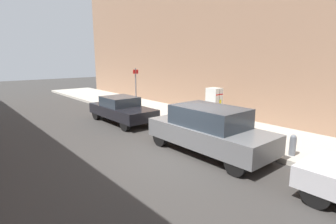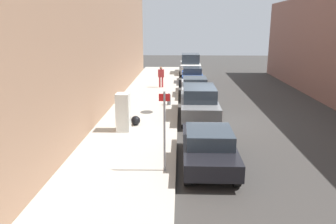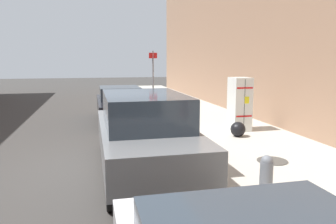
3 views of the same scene
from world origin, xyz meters
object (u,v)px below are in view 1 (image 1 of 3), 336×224
(discarded_refrigerator, at_px, (214,104))
(trash_bag, at_px, (221,120))
(fire_hydrant, at_px, (293,145))
(street_sign_post, at_px, (136,88))
(parked_sedan_dark, at_px, (122,109))
(parked_suv_gray, at_px, (209,129))

(discarded_refrigerator, xyz_separation_m, trash_bag, (0.44, 0.86, -0.65))
(discarded_refrigerator, xyz_separation_m, fire_hydrant, (1.93, 5.14, -0.50))
(street_sign_post, xyz_separation_m, parked_sedan_dark, (1.53, 0.86, -0.95))
(parked_sedan_dark, bearing_deg, street_sign_post, -150.65)
(discarded_refrigerator, distance_m, street_sign_post, 4.82)
(fire_hydrant, relative_size, trash_bag, 1.63)
(trash_bag, height_order, parked_sedan_dark, parked_sedan_dark)
(street_sign_post, distance_m, parked_suv_gray, 7.31)
(discarded_refrigerator, distance_m, fire_hydrant, 5.51)
(fire_hydrant, distance_m, trash_bag, 4.53)
(street_sign_post, relative_size, fire_hydrant, 3.64)
(fire_hydrant, height_order, parked_sedan_dark, parked_sedan_dark)
(discarded_refrigerator, height_order, trash_bag, discarded_refrigerator)
(parked_sedan_dark, bearing_deg, fire_hydrant, 101.28)
(discarded_refrigerator, relative_size, fire_hydrant, 2.36)
(street_sign_post, height_order, trash_bag, street_sign_post)
(fire_hydrant, xyz_separation_m, parked_suv_gray, (1.71, -2.32, 0.36))
(discarded_refrigerator, bearing_deg, street_sign_post, -63.83)
(discarded_refrigerator, bearing_deg, trash_bag, 62.93)
(discarded_refrigerator, distance_m, parked_sedan_dark, 5.01)
(trash_bag, xyz_separation_m, parked_suv_gray, (3.20, 1.95, 0.51))
(parked_suv_gray, bearing_deg, trash_bag, -148.57)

